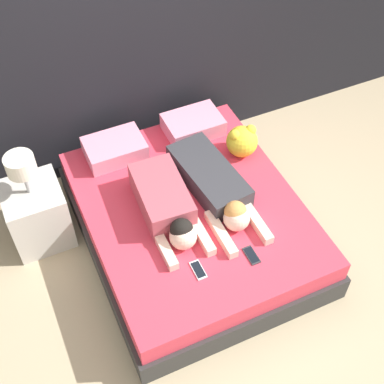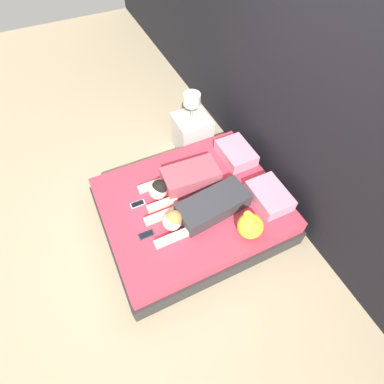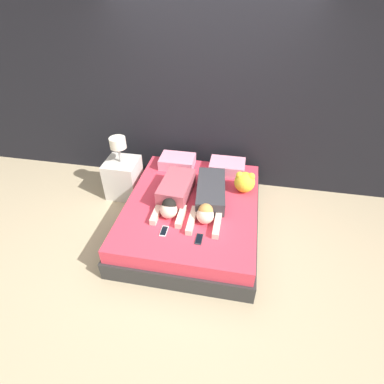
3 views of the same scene
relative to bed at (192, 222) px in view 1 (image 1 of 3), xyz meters
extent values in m
plane|color=tan|center=(0.00, 0.00, -0.20)|extent=(12.00, 12.00, 0.00)
cube|color=black|center=(0.00, 1.13, 1.10)|extent=(12.00, 0.06, 2.60)
cube|color=#2D2D2D|center=(0.00, 0.00, -0.09)|extent=(1.63, 1.97, 0.23)
cube|color=#DB384C|center=(0.00, 0.00, 0.12)|extent=(1.57, 1.91, 0.18)
cube|color=pink|center=(-0.35, 0.75, 0.28)|extent=(0.48, 0.34, 0.15)
cube|color=pink|center=(0.35, 0.75, 0.28)|extent=(0.48, 0.34, 0.15)
cube|color=#B24C59|center=(-0.21, 0.08, 0.33)|extent=(0.37, 0.63, 0.23)
sphere|color=beige|center=(-0.21, -0.31, 0.31)|extent=(0.20, 0.20, 0.20)
sphere|color=black|center=(-0.21, -0.28, 0.35)|extent=(0.17, 0.17, 0.17)
cube|color=beige|center=(-0.35, -0.32, 0.25)|extent=(0.07, 0.33, 0.07)
cube|color=beige|center=(-0.07, -0.32, 0.25)|extent=(0.07, 0.33, 0.07)
cube|color=#333338|center=(0.21, 0.15, 0.30)|extent=(0.42, 0.79, 0.18)
sphere|color=beige|center=(0.21, -0.32, 0.31)|extent=(0.20, 0.20, 0.20)
sphere|color=#D18C47|center=(0.21, -0.30, 0.35)|extent=(0.17, 0.17, 0.17)
cube|color=beige|center=(0.07, -0.36, 0.25)|extent=(0.07, 0.42, 0.07)
cube|color=beige|center=(0.35, -0.36, 0.25)|extent=(0.07, 0.42, 0.07)
cube|color=silver|center=(-0.21, -0.55, 0.22)|extent=(0.07, 0.16, 0.01)
cube|color=black|center=(-0.21, -0.55, 0.22)|extent=(0.06, 0.13, 0.00)
cube|color=#2D2D33|center=(0.19, -0.60, 0.22)|extent=(0.07, 0.16, 0.01)
cube|color=black|center=(0.19, -0.60, 0.22)|extent=(0.06, 0.13, 0.00)
sphere|color=yellow|center=(0.60, 0.34, 0.34)|extent=(0.26, 0.26, 0.26)
sphere|color=yellow|center=(0.53, 0.34, 0.44)|extent=(0.09, 0.09, 0.09)
sphere|color=yellow|center=(0.68, 0.34, 0.44)|extent=(0.09, 0.09, 0.09)
cube|color=beige|center=(-1.10, 0.52, 0.07)|extent=(0.45, 0.45, 0.55)
cylinder|color=#999999|center=(-1.10, 0.52, 0.45)|extent=(0.03, 0.03, 0.22)
cylinder|color=silver|center=(-1.10, 0.52, 0.63)|extent=(0.22, 0.22, 0.14)
camera|label=1|loc=(-1.08, -2.37, 3.35)|focal=50.00mm
camera|label=2|loc=(1.70, -0.81, 2.88)|focal=28.00mm
camera|label=3|loc=(0.52, -2.76, 2.53)|focal=28.00mm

